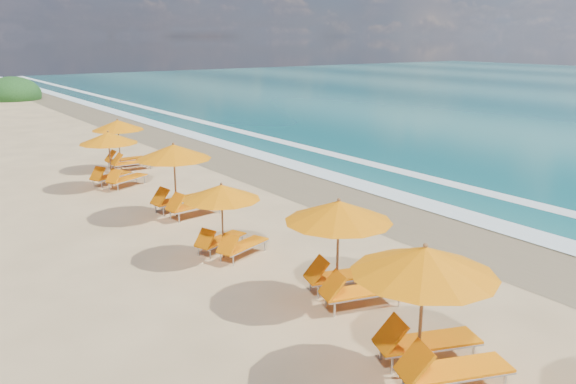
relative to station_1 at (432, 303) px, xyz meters
The scene contains 9 objects.
ground 8.17m from the station_1, 71.82° to the left, with size 160.00×160.00×0.00m, color tan.
wet_sand 10.14m from the station_1, 49.60° to the left, with size 4.00×160.00×0.01m, color olive.
surf_foam 12.05m from the station_1, 39.72° to the left, with size 4.00×160.00×0.01m.
station_1 is the anchor object (origin of this frame).
station_2 3.22m from the station_1, 75.38° to the left, with size 2.93×2.85×2.34m.
station_3 6.93m from the station_1, 89.72° to the left, with size 2.59×2.54×2.02m.
station_4 11.01m from the station_1, 86.66° to the left, with size 2.80×2.65×2.40m.
station_5 15.83m from the station_1, 89.47° to the left, with size 2.89×2.87×2.20m.
station_6 18.68m from the station_1, 85.28° to the left, with size 2.41×2.23×2.22m.
Camera 1 is at (-9.53, -13.46, 5.60)m, focal length 36.42 mm.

